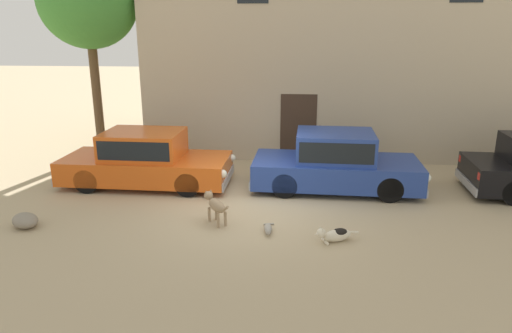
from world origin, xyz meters
TOP-DOWN VIEW (x-y plane):
  - ground_plane at (0.00, 0.00)m, footprint 80.00×80.00m
  - parked_sedan_nearest at (-2.90, 1.31)m, footprint 4.50×1.89m
  - parked_sedan_second at (2.05, 1.36)m, footprint 4.39×1.93m
  - apartment_block at (3.19, 6.79)m, footprint 13.95×5.86m
  - stray_dog_spotted at (-0.65, -1.05)m, footprint 0.69×0.85m
  - stray_dog_tan at (1.83, -1.76)m, footprint 0.91×0.46m
  - stray_cat at (0.50, -1.44)m, footprint 0.22×0.65m
  - acacia_tree_left at (-5.41, 4.35)m, footprint 3.04×2.74m
  - rubble_pile at (-4.58, -1.63)m, footprint 0.81×0.77m

SIDE VIEW (x-z plane):
  - ground_plane at x=0.00m, z-range 0.00..0.00m
  - stray_cat at x=0.50m, z-range -0.01..0.15m
  - rubble_pile at x=-4.58m, z-range 0.00..0.30m
  - stray_dog_tan at x=1.83m, z-range -0.02..0.32m
  - stray_dog_spotted at x=-0.65m, z-range 0.08..0.74m
  - parked_sedan_nearest at x=-2.90m, z-range -0.01..1.43m
  - parked_sedan_second at x=2.05m, z-range -0.02..1.49m
  - apartment_block at x=3.19m, z-range 0.00..7.75m
  - acacia_tree_left at x=-5.41m, z-range 1.65..7.91m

